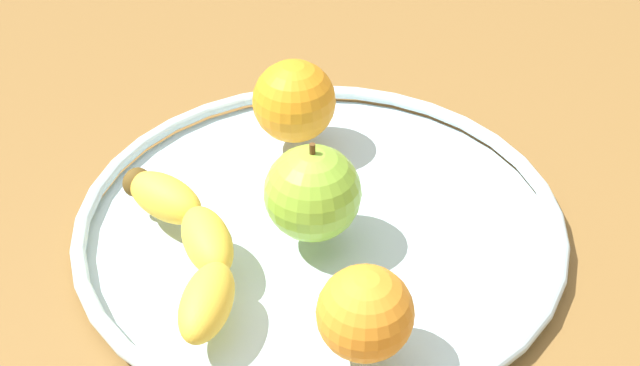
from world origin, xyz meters
The scene contains 6 objects.
ground_plane centered at (0.00, 0.00, -2.00)cm, with size 167.65×167.65×4.00cm, color brown.
fruit_bowl centered at (0.00, 0.00, 0.92)cm, with size 38.67×38.67×1.80cm.
banana centered at (-3.16, 10.37, 3.52)cm, with size 19.61×8.55×3.45cm.
apple centered at (-1.89, 0.96, 5.47)cm, with size 7.34×7.34×8.14cm.
orange_back_left centered at (-14.01, -0.03, 4.99)cm, with size 6.38×6.38×6.38cm, color orange.
orange_back_right centered at (10.78, 0.41, 5.41)cm, with size 7.21×7.21×7.21cm, color orange.
Camera 1 is at (-50.98, 10.74, 46.00)cm, focal length 48.78 mm.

